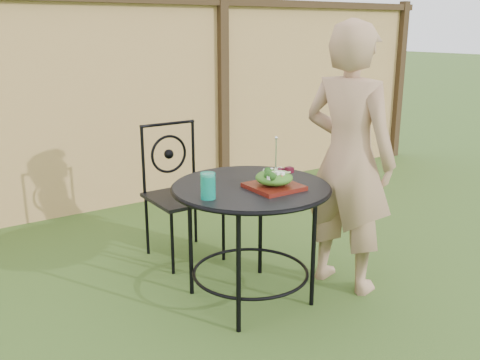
{
  "coord_description": "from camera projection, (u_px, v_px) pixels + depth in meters",
  "views": [
    {
      "loc": [
        -1.53,
        -2.35,
        1.59
      ],
      "look_at": [
        0.12,
        0.1,
        0.75
      ],
      "focal_mm": 40.0,
      "sensor_mm": 36.0,
      "label": 1
    }
  ],
  "objects": [
    {
      "name": "patio_table",
      "position": [
        251.0,
        208.0,
        3.1
      ],
      "size": [
        0.92,
        0.92,
        0.72
      ],
      "color": "black",
      "rests_on": "ground"
    },
    {
      "name": "ground",
      "position": [
        232.0,
        310.0,
        3.13
      ],
      "size": [
        60.0,
        60.0,
        0.0
      ],
      "primitive_type": "plane",
      "color": "#224215",
      "rests_on": "ground"
    },
    {
      "name": "salad_plate",
      "position": [
        274.0,
        187.0,
        2.99
      ],
      "size": [
        0.27,
        0.27,
        0.02
      ],
      "primitive_type": "cube",
      "color": "#430B09",
      "rests_on": "patio_table"
    },
    {
      "name": "fork",
      "position": [
        276.0,
        155.0,
        2.95
      ],
      "size": [
        0.01,
        0.01,
        0.18
      ],
      "primitive_type": "cylinder",
      "color": "silver",
      "rests_on": "salad"
    },
    {
      "name": "diner",
      "position": [
        348.0,
        159.0,
        3.24
      ],
      "size": [
        0.54,
        0.68,
        1.65
      ],
      "primitive_type": "imported",
      "rotation": [
        0.0,
        0.0,
        1.84
      ],
      "color": "#A37B5D",
      "rests_on": "ground"
    },
    {
      "name": "patio_chair",
      "position": [
        180.0,
        188.0,
        3.77
      ],
      "size": [
        0.46,
        0.46,
        0.95
      ],
      "color": "black",
      "rests_on": "ground"
    },
    {
      "name": "salad",
      "position": [
        274.0,
        178.0,
        2.98
      ],
      "size": [
        0.21,
        0.21,
        0.08
      ],
      "primitive_type": "ellipsoid",
      "color": "#235614",
      "rests_on": "salad_plate"
    },
    {
      "name": "fence",
      "position": [
        93.0,
        105.0,
        4.62
      ],
      "size": [
        8.0,
        0.12,
        1.9
      ],
      "color": "#E1B46F",
      "rests_on": "ground"
    },
    {
      "name": "drinking_glass",
      "position": [
        208.0,
        186.0,
        2.8
      ],
      "size": [
        0.08,
        0.08,
        0.14
      ],
      "primitive_type": "cylinder",
      "color": "#0B8B73",
      "rests_on": "patio_table"
    }
  ]
}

